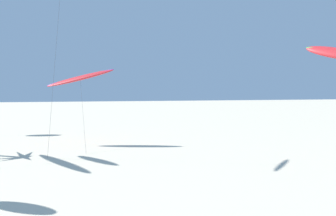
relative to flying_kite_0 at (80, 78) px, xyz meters
name	(u,v)px	position (x,y,z in m)	size (l,w,h in m)	color
flying_kite_0	(80,78)	(0.00, 0.00, 0.00)	(7.11, 7.78, 8.15)	red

